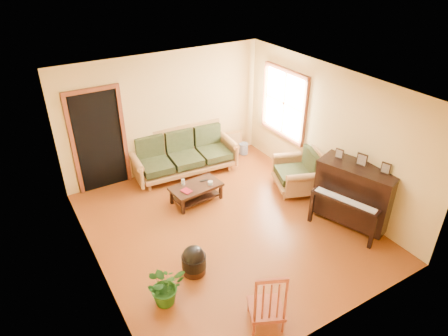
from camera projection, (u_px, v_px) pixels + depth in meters
floor at (226, 226)px, 7.21m from camera, size 5.00×5.00×0.00m
doorway at (99, 142)px, 7.90m from camera, size 1.08×0.16×2.05m
window at (284, 103)px, 8.41m from camera, size 0.12×1.36×1.46m
sofa at (185, 154)px, 8.62m from camera, size 2.30×1.11×0.96m
coffee_table at (196, 193)px, 7.83m from camera, size 1.03×0.63×0.36m
armchair at (296, 170)px, 8.05m from camera, size 1.16×1.19×0.93m
piano at (354, 195)px, 7.03m from camera, size 1.17×1.51×1.17m
footstool at (194, 263)px, 6.14m from camera, size 0.42×0.42×0.36m
red_chair at (267, 296)px, 5.19m from camera, size 0.62×0.64×0.97m
leaning_frame at (233, 142)px, 9.52m from camera, size 0.45×0.20×0.58m
ceramic_crock at (243, 149)px, 9.59m from camera, size 0.23×0.23×0.27m
potted_plant at (165, 285)px, 5.57m from camera, size 0.58×0.50×0.62m
book at (184, 193)px, 7.51m from camera, size 0.20×0.24×0.02m
candle at (183, 182)px, 7.74m from camera, size 0.09×0.09×0.12m
glass_jar at (210, 183)px, 7.76m from camera, size 0.11×0.11×0.07m
remote at (204, 181)px, 7.88m from camera, size 0.17×0.06×0.02m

